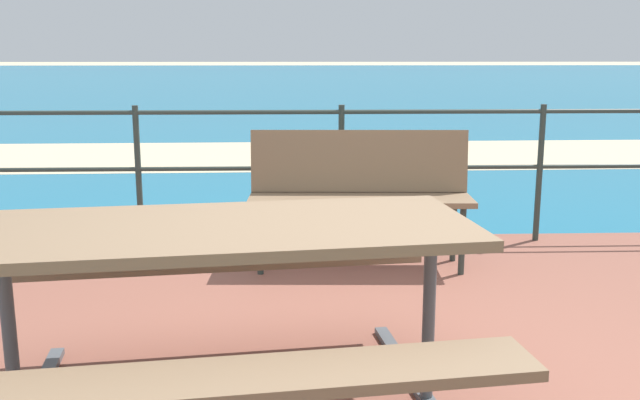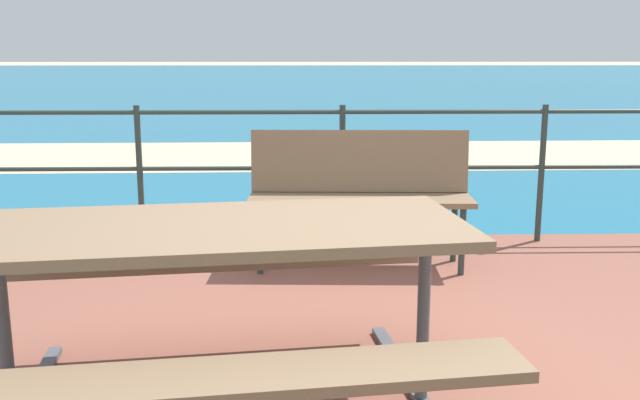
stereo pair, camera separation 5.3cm
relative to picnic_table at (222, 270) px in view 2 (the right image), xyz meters
name	(u,v)px [view 2 (the right image)]	position (x,y,z in m)	size (l,w,h in m)	color
sea_water	(306,78)	(0.60, 40.18, -0.65)	(90.00, 90.00, 0.01)	#196B8E
beach_strip	(322,155)	(0.60, 7.57, -0.65)	(54.00, 2.98, 0.01)	beige
picnic_table	(222,270)	(0.00, 0.00, 0.00)	(1.97, 1.70, 0.77)	#7A6047
park_bench	(360,185)	(0.68, 2.03, -0.06)	(1.46, 0.48, 0.89)	#7A6047
railing_fence	(342,156)	(0.60, 2.59, 0.05)	(5.94, 0.04, 1.02)	#2D3833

